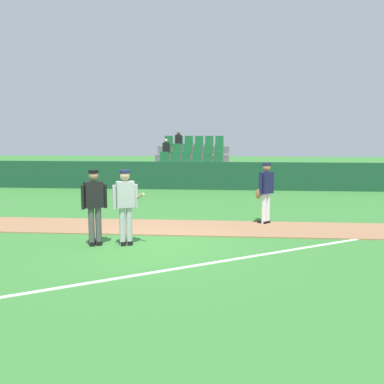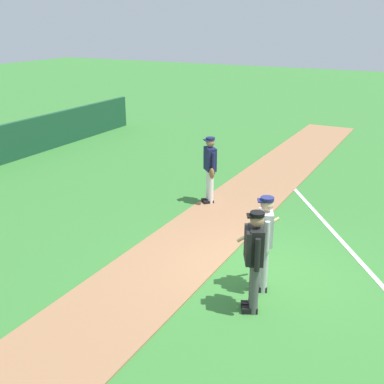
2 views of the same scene
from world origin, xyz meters
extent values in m
plane|color=#387A33|center=(0.00, 0.00, 0.00)|extent=(80.00, 80.00, 0.00)
cube|color=#9E704C|center=(0.00, 1.84, 0.01)|extent=(28.00, 1.97, 0.03)
cube|color=white|center=(3.00, -0.50, 0.01)|extent=(10.05, 6.72, 0.01)
cube|color=#19472D|center=(0.00, 10.22, 0.64)|extent=(20.00, 0.16, 1.29)
cube|color=slate|center=(0.00, 12.52, 0.15)|extent=(3.90, 3.80, 0.30)
cube|color=slate|center=(0.00, 11.24, 0.50)|extent=(3.80, 0.85, 0.40)
cube|color=#1E6B38|center=(-1.38, 11.14, 0.75)|extent=(0.44, 0.40, 0.08)
cube|color=#1E6B38|center=(-1.38, 11.36, 1.00)|extent=(0.44, 0.08, 0.50)
cube|color=#1E6B38|center=(-0.83, 11.14, 0.75)|extent=(0.44, 0.40, 0.08)
cube|color=#1E6B38|center=(-0.83, 11.36, 1.00)|extent=(0.44, 0.08, 0.50)
cube|color=#1E6B38|center=(-0.28, 11.14, 0.75)|extent=(0.44, 0.40, 0.08)
cube|color=#1E6B38|center=(-0.28, 11.36, 1.00)|extent=(0.44, 0.08, 0.50)
cube|color=#1E6B38|center=(0.28, 11.14, 0.75)|extent=(0.44, 0.40, 0.08)
cube|color=#1E6B38|center=(0.28, 11.36, 1.00)|extent=(0.44, 0.08, 0.50)
cube|color=#1E6B38|center=(0.82, 11.14, 0.75)|extent=(0.44, 0.40, 0.08)
cube|color=#1E6B38|center=(0.82, 11.36, 1.00)|extent=(0.44, 0.08, 0.50)
cube|color=#1E6B38|center=(1.38, 11.14, 0.75)|extent=(0.44, 0.40, 0.08)
cube|color=#1E6B38|center=(1.38, 11.36, 1.00)|extent=(0.44, 0.08, 0.50)
cube|color=slate|center=(0.00, 12.09, 0.90)|extent=(3.80, 0.85, 0.40)
cube|color=#1E6B38|center=(-1.38, 11.99, 1.15)|extent=(0.44, 0.40, 0.08)
cube|color=#1E6B38|center=(-1.38, 12.21, 1.40)|extent=(0.44, 0.08, 0.50)
cube|color=#1E6B38|center=(-0.83, 11.99, 1.15)|extent=(0.44, 0.40, 0.08)
cube|color=#1E6B38|center=(-0.83, 12.21, 1.40)|extent=(0.44, 0.08, 0.50)
cube|color=#1E6B38|center=(-0.28, 11.99, 1.15)|extent=(0.44, 0.40, 0.08)
cube|color=#1E6B38|center=(-0.28, 12.21, 1.40)|extent=(0.44, 0.08, 0.50)
cube|color=#1E6B38|center=(0.28, 11.99, 1.15)|extent=(0.44, 0.40, 0.08)
cube|color=#1E6B38|center=(0.28, 12.21, 1.40)|extent=(0.44, 0.08, 0.50)
cube|color=#1E6B38|center=(0.82, 11.99, 1.15)|extent=(0.44, 0.40, 0.08)
cube|color=#1E6B38|center=(0.82, 12.21, 1.40)|extent=(0.44, 0.08, 0.50)
cube|color=#1E6B38|center=(1.38, 11.99, 1.15)|extent=(0.44, 0.40, 0.08)
cube|color=#1E6B38|center=(1.38, 12.21, 1.40)|extent=(0.44, 0.08, 0.50)
cube|color=slate|center=(0.00, 12.94, 1.30)|extent=(3.80, 0.85, 0.40)
cube|color=#1E6B38|center=(-1.38, 12.84, 1.55)|extent=(0.44, 0.40, 0.08)
cube|color=#1E6B38|center=(-1.38, 13.06, 1.80)|extent=(0.44, 0.08, 0.50)
cube|color=black|center=(-1.38, 12.89, 1.85)|extent=(0.32, 0.22, 0.52)
sphere|color=tan|center=(-1.38, 12.89, 2.20)|extent=(0.20, 0.20, 0.20)
cube|color=#1E6B38|center=(-0.83, 12.84, 1.55)|extent=(0.44, 0.40, 0.08)
cube|color=#1E6B38|center=(-0.83, 13.06, 1.80)|extent=(0.44, 0.08, 0.50)
cube|color=#1E6B38|center=(-0.28, 12.84, 1.55)|extent=(0.44, 0.40, 0.08)
cube|color=#1E6B38|center=(-0.28, 13.06, 1.80)|extent=(0.44, 0.08, 0.50)
cube|color=#1E6B38|center=(0.28, 12.84, 1.55)|extent=(0.44, 0.40, 0.08)
cube|color=#1E6B38|center=(0.28, 13.06, 1.80)|extent=(0.44, 0.08, 0.50)
cube|color=#1E6B38|center=(0.82, 12.84, 1.55)|extent=(0.44, 0.40, 0.08)
cube|color=#1E6B38|center=(0.82, 13.06, 1.80)|extent=(0.44, 0.08, 0.50)
cube|color=#1E6B38|center=(1.38, 12.84, 1.55)|extent=(0.44, 0.40, 0.08)
cube|color=#1E6B38|center=(1.38, 13.06, 1.80)|extent=(0.44, 0.08, 0.50)
cube|color=slate|center=(0.00, 13.79, 1.70)|extent=(3.80, 0.85, 0.40)
cube|color=#1E6B38|center=(-1.38, 13.69, 1.95)|extent=(0.44, 0.40, 0.08)
cube|color=#1E6B38|center=(-1.38, 13.91, 2.20)|extent=(0.44, 0.08, 0.50)
cube|color=#1E6B38|center=(-0.83, 13.69, 1.95)|extent=(0.44, 0.40, 0.08)
cube|color=#1E6B38|center=(-0.83, 13.91, 2.20)|extent=(0.44, 0.08, 0.50)
cube|color=black|center=(-0.83, 13.74, 2.25)|extent=(0.32, 0.22, 0.52)
sphere|color=brown|center=(-0.83, 13.74, 2.60)|extent=(0.20, 0.20, 0.20)
cube|color=#1E6B38|center=(-0.28, 13.69, 1.95)|extent=(0.44, 0.40, 0.08)
cube|color=#1E6B38|center=(-0.28, 13.91, 2.20)|extent=(0.44, 0.08, 0.50)
cube|color=#1E6B38|center=(0.28, 13.69, 1.95)|extent=(0.44, 0.40, 0.08)
cube|color=#1E6B38|center=(0.28, 13.91, 2.20)|extent=(0.44, 0.08, 0.50)
cube|color=#1E6B38|center=(0.82, 13.69, 1.95)|extent=(0.44, 0.40, 0.08)
cube|color=#1E6B38|center=(0.82, 13.91, 2.20)|extent=(0.44, 0.08, 0.50)
cube|color=#1E6B38|center=(1.38, 13.69, 1.95)|extent=(0.44, 0.40, 0.08)
cube|color=#1E6B38|center=(1.38, 13.91, 2.20)|extent=(0.44, 0.08, 0.50)
cylinder|color=#B2B2B2|center=(-0.51, -0.19, 0.45)|extent=(0.14, 0.14, 0.90)
cylinder|color=#B2B2B2|center=(-0.36, -0.12, 0.45)|extent=(0.14, 0.14, 0.90)
cube|color=black|center=(-0.54, -0.14, 0.05)|extent=(0.22, 0.29, 0.10)
cube|color=black|center=(-0.39, -0.07, 0.05)|extent=(0.22, 0.29, 0.10)
cube|color=#B2B2B2|center=(-0.44, -0.16, 1.20)|extent=(0.46, 0.37, 0.60)
cylinder|color=#B2B2B2|center=(-0.66, -0.26, 1.15)|extent=(0.09, 0.09, 0.55)
cylinder|color=#B2B2B2|center=(-0.21, -0.05, 1.15)|extent=(0.09, 0.09, 0.55)
sphere|color=tan|center=(-0.44, -0.16, 1.63)|extent=(0.22, 0.22, 0.22)
cylinder|color=#191E4C|center=(-0.44, -0.16, 1.73)|extent=(0.23, 0.23, 0.06)
cube|color=#191E4C|center=(-0.48, -0.07, 1.70)|extent=(0.21, 0.18, 0.02)
cylinder|color=tan|center=(-0.25, 0.04, 1.05)|extent=(0.58, 0.63, 0.41)
cylinder|color=#4C4C4C|center=(-1.21, -0.28, 0.45)|extent=(0.14, 0.14, 0.90)
cylinder|color=#4C4C4C|center=(-1.07, -0.21, 0.45)|extent=(0.14, 0.14, 0.90)
cube|color=black|center=(-1.24, -0.23, 0.05)|extent=(0.22, 0.29, 0.10)
cube|color=black|center=(-1.10, -0.16, 0.05)|extent=(0.22, 0.29, 0.10)
cube|color=black|center=(-1.14, -0.24, 1.20)|extent=(0.46, 0.38, 0.60)
cylinder|color=black|center=(-1.37, -0.36, 1.15)|extent=(0.09, 0.09, 0.55)
cylinder|color=black|center=(-0.92, -0.13, 1.15)|extent=(0.09, 0.09, 0.55)
sphere|color=#9E7051|center=(-1.14, -0.24, 1.63)|extent=(0.22, 0.22, 0.22)
cylinder|color=black|center=(-1.14, -0.24, 1.73)|extent=(0.23, 0.23, 0.06)
cube|color=black|center=(-1.19, -0.16, 1.70)|extent=(0.21, 0.19, 0.02)
cube|color=black|center=(-1.20, -0.13, 1.20)|extent=(0.43, 0.27, 0.56)
cylinder|color=white|center=(2.93, 2.49, 0.45)|extent=(0.14, 0.14, 0.90)
cylinder|color=white|center=(3.04, 2.61, 0.45)|extent=(0.14, 0.14, 0.90)
cube|color=black|center=(2.89, 2.54, 0.05)|extent=(0.27, 0.27, 0.10)
cube|color=black|center=(3.00, 2.65, 0.05)|extent=(0.27, 0.27, 0.10)
cube|color=#191E47|center=(2.99, 2.55, 1.20)|extent=(0.44, 0.44, 0.60)
cylinder|color=#191E47|center=(2.81, 2.37, 1.15)|extent=(0.09, 0.09, 0.55)
cylinder|color=#191E47|center=(3.16, 2.73, 1.15)|extent=(0.09, 0.09, 0.55)
sphere|color=#9E7051|center=(2.99, 2.55, 1.63)|extent=(0.22, 0.22, 0.22)
cylinder|color=#191E4C|center=(2.99, 2.55, 1.73)|extent=(0.23, 0.23, 0.06)
cube|color=#191E4C|center=(2.92, 2.62, 1.70)|extent=(0.21, 0.21, 0.02)
ellipsoid|color=brown|center=(2.76, 2.39, 0.90)|extent=(0.23, 0.23, 0.28)
camera|label=1|loc=(1.95, -10.05, 2.60)|focal=41.43mm
camera|label=2|loc=(-7.72, -2.57, 4.58)|focal=45.20mm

